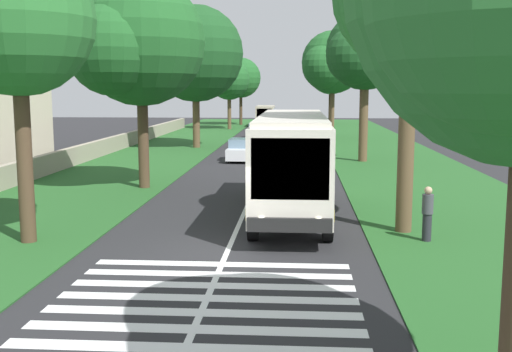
{
  "coord_description": "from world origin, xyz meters",
  "views": [
    {
      "loc": [
        -17.28,
        -2.01,
        4.7
      ],
      "look_at": [
        4.27,
        -0.54,
        1.6
      ],
      "focal_mm": 43.22,
      "sensor_mm": 36.0,
      "label": 1
    }
  ],
  "objects_px": {
    "roadside_tree_right_0": "(363,53)",
    "trailing_car_1": "(294,139)",
    "roadside_tree_left_4": "(17,25)",
    "utility_pole": "(142,92)",
    "trailing_car_3": "(264,127)",
    "roadside_tree_left_3": "(239,79)",
    "trailing_minibus_0": "(265,114)",
    "roadside_tree_right_1": "(330,73)",
    "coach_bus": "(292,158)",
    "roadside_tree_right_4": "(331,64)",
    "trailing_car_0": "(242,150)",
    "roadside_tree_left_2": "(136,45)",
    "roadside_tree_left_0": "(194,56)",
    "roadside_tree_left_1": "(229,81)",
    "pedestrian": "(427,213)",
    "trailing_car_2": "(258,131)"
  },
  "relations": [
    {
      "from": "roadside_tree_left_1",
      "to": "roadside_tree_left_2",
      "type": "xyz_separation_m",
      "value": [
        -41.84,
        -0.48,
        1.14
      ]
    },
    {
      "from": "trailing_car_2",
      "to": "roadside_tree_right_0",
      "type": "relative_size",
      "value": 0.46
    },
    {
      "from": "trailing_car_1",
      "to": "trailing_car_3",
      "type": "distance_m",
      "value": 16.33
    },
    {
      "from": "trailing_car_1",
      "to": "roadside_tree_left_3",
      "type": "distance_m",
      "value": 30.89
    },
    {
      "from": "coach_bus",
      "to": "roadside_tree_left_2",
      "type": "distance_m",
      "value": 10.16
    },
    {
      "from": "coach_bus",
      "to": "utility_pole",
      "type": "height_order",
      "value": "utility_pole"
    },
    {
      "from": "trailing_car_2",
      "to": "roadside_tree_left_2",
      "type": "distance_m",
      "value": 30.59
    },
    {
      "from": "coach_bus",
      "to": "trailing_car_3",
      "type": "bearing_deg",
      "value": 4.59
    },
    {
      "from": "trailing_car_1",
      "to": "roadside_tree_right_4",
      "type": "relative_size",
      "value": 0.44
    },
    {
      "from": "roadside_tree_left_2",
      "to": "pedestrian",
      "type": "relative_size",
      "value": 5.75
    },
    {
      "from": "roadside_tree_left_3",
      "to": "utility_pole",
      "type": "height_order",
      "value": "utility_pole"
    },
    {
      "from": "roadside_tree_left_1",
      "to": "roadside_tree_left_3",
      "type": "xyz_separation_m",
      "value": [
        8.13,
        -0.47,
        0.32
      ]
    },
    {
      "from": "trailing_car_0",
      "to": "trailing_minibus_0",
      "type": "xyz_separation_m",
      "value": [
        35.78,
        0.38,
        0.88
      ]
    },
    {
      "from": "trailing_car_0",
      "to": "roadside_tree_right_1",
      "type": "height_order",
      "value": "roadside_tree_right_1"
    },
    {
      "from": "coach_bus",
      "to": "roadside_tree_right_4",
      "type": "bearing_deg",
      "value": -5.2
    },
    {
      "from": "roadside_tree_right_0",
      "to": "roadside_tree_right_1",
      "type": "xyz_separation_m",
      "value": [
        40.97,
        -0.06,
        -0.23
      ]
    },
    {
      "from": "coach_bus",
      "to": "roadside_tree_right_0",
      "type": "bearing_deg",
      "value": -13.94
    },
    {
      "from": "roadside_tree_right_4",
      "to": "coach_bus",
      "type": "bearing_deg",
      "value": 174.8
    },
    {
      "from": "trailing_minibus_0",
      "to": "roadside_tree_right_0",
      "type": "xyz_separation_m",
      "value": [
        -36.11,
        -7.97,
        5.3
      ]
    },
    {
      "from": "trailing_car_0",
      "to": "roadside_tree_left_2",
      "type": "distance_m",
      "value": 13.61
    },
    {
      "from": "trailing_car_2",
      "to": "roadside_tree_left_4",
      "type": "distance_m",
      "value": 40.61
    },
    {
      "from": "roadside_tree_left_1",
      "to": "utility_pole",
      "type": "bearing_deg",
      "value": -179.11
    },
    {
      "from": "roadside_tree_left_2",
      "to": "roadside_tree_right_4",
      "type": "distance_m",
      "value": 31.29
    },
    {
      "from": "trailing_minibus_0",
      "to": "roadside_tree_right_1",
      "type": "bearing_deg",
      "value": -58.77
    },
    {
      "from": "roadside_tree_right_0",
      "to": "trailing_car_1",
      "type": "bearing_deg",
      "value": 25.26
    },
    {
      "from": "trailing_car_1",
      "to": "roadside_tree_left_0",
      "type": "bearing_deg",
      "value": 92.64
    },
    {
      "from": "trailing_car_1",
      "to": "trailing_minibus_0",
      "type": "distance_m",
      "value": 27.32
    },
    {
      "from": "trailing_car_3",
      "to": "roadside_tree_left_1",
      "type": "xyz_separation_m",
      "value": [
        5.49,
        4.3,
        4.83
      ]
    },
    {
      "from": "trailing_minibus_0",
      "to": "pedestrian",
      "type": "relative_size",
      "value": 3.55
    },
    {
      "from": "trailing_car_0",
      "to": "roadside_tree_left_0",
      "type": "distance_m",
      "value": 11.49
    },
    {
      "from": "roadside_tree_left_3",
      "to": "pedestrian",
      "type": "height_order",
      "value": "roadside_tree_left_3"
    },
    {
      "from": "trailing_car_0",
      "to": "roadside_tree_right_1",
      "type": "distance_m",
      "value": 41.78
    },
    {
      "from": "roadside_tree_right_1",
      "to": "utility_pole",
      "type": "bearing_deg",
      "value": 167.79
    },
    {
      "from": "trailing_minibus_0",
      "to": "roadside_tree_right_0",
      "type": "height_order",
      "value": "roadside_tree_right_0"
    },
    {
      "from": "utility_pole",
      "to": "roadside_tree_left_3",
      "type": "bearing_deg",
      "value": 0.2
    },
    {
      "from": "trailing_minibus_0",
      "to": "roadside_tree_right_1",
      "type": "xyz_separation_m",
      "value": [
        4.86,
        -8.02,
        5.07
      ]
    },
    {
      "from": "trailing_car_2",
      "to": "utility_pole",
      "type": "bearing_deg",
      "value": 173.29
    },
    {
      "from": "roadside_tree_left_4",
      "to": "roadside_tree_right_1",
      "type": "height_order",
      "value": "roadside_tree_right_1"
    },
    {
      "from": "utility_pole",
      "to": "roadside_tree_right_0",
      "type": "bearing_deg",
      "value": -45.25
    },
    {
      "from": "trailing_minibus_0",
      "to": "roadside_tree_right_4",
      "type": "height_order",
      "value": "roadside_tree_right_4"
    },
    {
      "from": "trailing_car_3",
      "to": "roadside_tree_left_3",
      "type": "xyz_separation_m",
      "value": [
        13.62,
        3.83,
        5.15
      ]
    },
    {
      "from": "trailing_car_3",
      "to": "roadside_tree_left_1",
      "type": "height_order",
      "value": "roadside_tree_left_1"
    },
    {
      "from": "trailing_car_2",
      "to": "roadside_tree_left_2",
      "type": "bearing_deg",
      "value": 173.01
    },
    {
      "from": "coach_bus",
      "to": "roadside_tree_left_2",
      "type": "xyz_separation_m",
      "value": [
        5.6,
        7.19,
        4.49
      ]
    },
    {
      "from": "roadside_tree_left_4",
      "to": "trailing_car_3",
      "type": "bearing_deg",
      "value": -5.77
    },
    {
      "from": "coach_bus",
      "to": "roadside_tree_right_4",
      "type": "distance_m",
      "value": 35.57
    },
    {
      "from": "roadside_tree_left_3",
      "to": "roadside_tree_right_1",
      "type": "distance_m",
      "value": 11.71
    },
    {
      "from": "utility_pole",
      "to": "trailing_car_3",
      "type": "bearing_deg",
      "value": -5.77
    },
    {
      "from": "coach_bus",
      "to": "roadside_tree_left_1",
      "type": "relative_size",
      "value": 1.41
    },
    {
      "from": "roadside_tree_left_4",
      "to": "roadside_tree_right_0",
      "type": "xyz_separation_m",
      "value": [
        21.45,
        -12.26,
        0.3
      ]
    }
  ]
}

